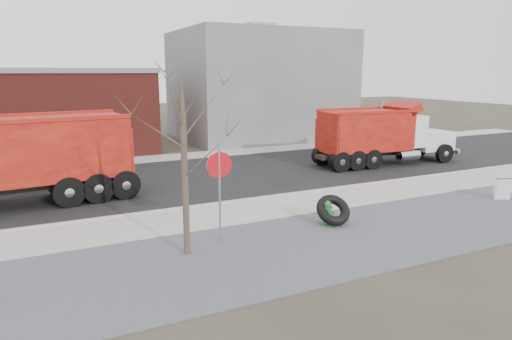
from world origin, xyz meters
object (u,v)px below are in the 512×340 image
fire_hydrant (328,214)px  stop_sign (219,176)px  truck_tire (333,210)px  dump_truck_red_b (21,156)px  dump_truck_red_a (381,133)px  sandwich_board (503,189)px

fire_hydrant → stop_sign: bearing=179.4°
truck_tire → dump_truck_red_b: (-9.35, 6.94, 1.41)m
fire_hydrant → dump_truck_red_a: dump_truck_red_a is taller
stop_sign → dump_truck_red_b: size_ratio=0.33×
fire_hydrant → truck_tire: 0.25m
fire_hydrant → dump_truck_red_a: 11.37m
stop_sign → dump_truck_red_b: (-5.38, 6.77, -0.12)m
sandwich_board → stop_sign: bearing=-158.4°
sandwich_board → dump_truck_red_b: dump_truck_red_b is taller
stop_sign → sandwich_board: bearing=17.8°
fire_hydrant → dump_truck_red_b: (-9.13, 6.94, 1.53)m
fire_hydrant → dump_truck_red_b: size_ratio=0.09×
truck_tire → stop_sign: stop_sign is taller
truck_tire → sandwich_board: 7.84m
stop_sign → fire_hydrant: bearing=18.1°
truck_tire → sandwich_board: bearing=-3.2°
fire_hydrant → truck_tire: (0.22, 0.01, 0.12)m
sandwich_board → dump_truck_red_a: bearing=111.1°
sandwich_board → dump_truck_red_a: 7.95m
sandwich_board → dump_truck_red_a: (0.47, 7.84, 1.26)m
truck_tire → stop_sign: size_ratio=0.43×
fire_hydrant → dump_truck_red_b: bearing=144.8°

